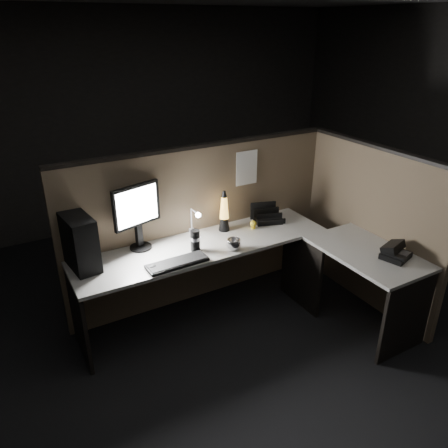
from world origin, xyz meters
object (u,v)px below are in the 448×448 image
monitor (137,211)px  keyboard (177,263)px  lava_lamp (224,214)px  desk_phone (395,252)px  pc_tower (79,241)px

monitor → keyboard: bearing=-85.5°
lava_lamp → desk_phone: size_ratio=1.44×
monitor → keyboard: size_ratio=1.13×
pc_tower → lava_lamp: bearing=-6.1°
monitor → lava_lamp: bearing=-19.8°
monitor → lava_lamp: (0.80, -0.06, -0.18)m
pc_tower → monitor: size_ratio=0.77×
pc_tower → desk_phone: bearing=-33.4°
pc_tower → lava_lamp: pc_tower is taller
monitor → desk_phone: (1.76, -1.21, -0.29)m
monitor → desk_phone: 2.15m
lava_lamp → desk_phone: bearing=-50.3°
keyboard → desk_phone: size_ratio=1.88×
lava_lamp → pc_tower: bearing=-179.4°
monitor → keyboard: (0.16, -0.43, -0.33)m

